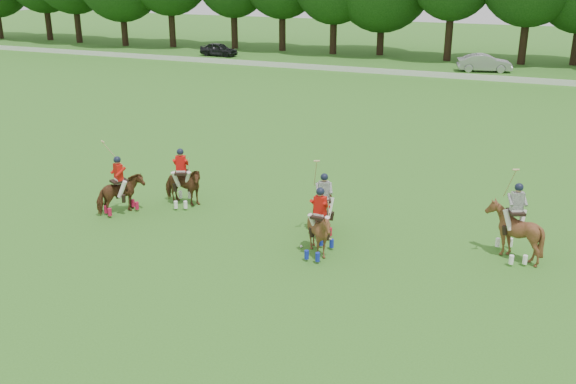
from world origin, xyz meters
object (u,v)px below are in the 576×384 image
at_px(polo_red_c, 320,232).
at_px(polo_red_a, 120,193).
at_px(polo_stripe_a, 324,212).
at_px(polo_stripe_b, 513,231).
at_px(car_left, 219,49).
at_px(polo_red_b, 182,185).
at_px(car_mid, 484,63).
at_px(polo_ball, 301,246).

bearing_deg(polo_red_c, polo_red_a, 175.58).
relative_size(polo_stripe_a, polo_stripe_b, 0.89).
distance_m(car_left, polo_red_b, 42.02).
distance_m(car_mid, polo_stripe_a, 37.99).
bearing_deg(polo_stripe_a, polo_red_b, 176.02).
bearing_deg(car_left, polo_ball, -144.88).
xyz_separation_m(car_left, polo_red_c, (25.14, -39.79, 0.16)).
relative_size(car_mid, polo_red_b, 2.01).
distance_m(polo_red_b, polo_stripe_a, 5.84).
bearing_deg(car_mid, car_left, 75.91).
height_order(car_mid, polo_red_b, polo_red_b).
xyz_separation_m(polo_red_a, polo_red_c, (7.98, -0.62, 0.03)).
relative_size(polo_red_c, polo_stripe_b, 0.76).
bearing_deg(polo_ball, polo_red_c, -22.96).
distance_m(polo_stripe_a, polo_stripe_b, 6.11).
xyz_separation_m(car_left, car_mid, (25.57, 0.00, 0.09)).
bearing_deg(car_mid, polo_red_a, 153.79).
bearing_deg(polo_red_b, polo_ball, -18.78).
bearing_deg(polo_stripe_a, polo_red_c, -74.16).
bearing_deg(polo_ball, polo_stripe_a, 81.52).
xyz_separation_m(car_left, polo_red_b, (18.80, -37.58, 0.14)).
height_order(polo_red_a, polo_stripe_b, polo_stripe_b).
xyz_separation_m(car_left, polo_ball, (24.40, -39.48, -0.61)).
xyz_separation_m(polo_stripe_a, polo_ball, (-0.22, -1.50, -0.70)).
xyz_separation_m(polo_red_c, polo_stripe_a, (-0.51, 1.81, -0.06)).
xyz_separation_m(polo_red_a, polo_stripe_b, (13.57, 1.57, 0.12)).
bearing_deg(polo_red_c, polo_ball, 157.04).
relative_size(car_mid, polo_stripe_b, 1.50).
distance_m(car_left, polo_stripe_b, 48.56).
distance_m(polo_red_a, polo_stripe_b, 13.66).
bearing_deg(polo_red_b, polo_red_a, -135.81).
distance_m(car_mid, polo_ball, 39.50).
height_order(polo_red_a, polo_ball, polo_red_a).
bearing_deg(polo_red_b, polo_stripe_a, -3.98).
relative_size(polo_red_c, polo_stripe_a, 0.85).
bearing_deg(polo_stripe_b, car_mid, 97.80).
bearing_deg(polo_ball, car_mid, 88.31).
xyz_separation_m(car_mid, polo_red_c, (-0.43, -39.79, 0.07)).
bearing_deg(polo_stripe_a, polo_stripe_b, 3.51).
distance_m(polo_red_a, polo_ball, 7.29).
xyz_separation_m(polo_red_c, polo_ball, (-0.74, 0.31, -0.76)).
height_order(polo_red_b, polo_stripe_b, polo_stripe_b).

